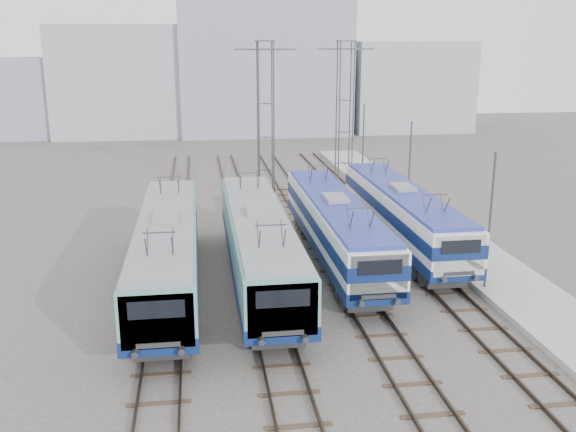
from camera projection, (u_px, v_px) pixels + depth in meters
The scene contains 15 objects.
ground at pixel (320, 319), 28.48m from camera, with size 160.00×160.00×0.00m, color #514C47.
platform at pixel (466, 250), 37.48m from camera, with size 4.00×70.00×0.30m, color #9E9E99.
locomotive_far_left at pixel (167, 249), 30.98m from camera, with size 2.88×18.18×3.42m.
locomotive_center_left at pixel (259, 242), 31.94m from camera, with size 2.90×18.30×3.44m.
locomotive_center_right at pixel (336, 224), 35.17m from camera, with size 2.78×17.60×3.31m.
locomotive_far_right at pixel (403, 211), 37.87m from camera, with size 2.77×17.50×3.29m.
catenary_tower_west at pixel (266, 115), 47.76m from camera, with size 4.50×1.20×12.00m.
catenary_tower_east at pixel (345, 111), 50.56m from camera, with size 4.50×1.20×12.00m.
mast_front at pixel (490, 224), 30.65m from camera, with size 0.12×0.12×7.00m, color #3F4247.
mast_mid at pixel (409, 175), 42.11m from camera, with size 0.12×0.12×7.00m, color #3F4247.
mast_rear at pixel (363, 146), 53.58m from camera, with size 0.12×0.12×7.00m, color #3F4247.
building_west at pixel (127, 81), 83.98m from camera, with size 18.00×12.00×14.00m, color #99A0AC.
building_center at pixel (263, 65), 85.90m from camera, with size 22.00×14.00×18.00m, color #8790A3.
building_east at pixel (406, 86), 89.41m from camera, with size 16.00×12.00×12.00m, color #99A0AC.
building_far_west at pixel (0, 98), 82.33m from camera, with size 14.00×10.00×10.00m, color #8790A3.
Camera 1 is at (-5.12, -25.82, 11.91)m, focal length 40.00 mm.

